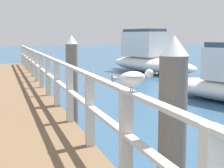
{
  "coord_description": "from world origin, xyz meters",
  "views": [
    {
      "loc": [
        -0.1,
        0.45,
        2.04
      ],
      "look_at": [
        1.96,
        7.37,
        1.11
      ],
      "focal_mm": 60.93,
      "sensor_mm": 36.0,
      "label": 1
    }
  ],
  "objects_px": {
    "dock_piling_far": "(72,79)",
    "boat_4": "(149,58)",
    "dock_piling_near": "(172,138)",
    "seagull_foreground": "(133,78)"
  },
  "relations": [
    {
      "from": "seagull_foreground",
      "to": "boat_4",
      "type": "bearing_deg",
      "value": 154.93
    },
    {
      "from": "dock_piling_near",
      "to": "boat_4",
      "type": "height_order",
      "value": "boat_4"
    },
    {
      "from": "boat_4",
      "to": "dock_piling_near",
      "type": "bearing_deg",
      "value": -124.28
    },
    {
      "from": "dock_piling_near",
      "to": "boat_4",
      "type": "relative_size",
      "value": 0.27
    },
    {
      "from": "dock_piling_near",
      "to": "dock_piling_far",
      "type": "relative_size",
      "value": 1.0
    },
    {
      "from": "dock_piling_far",
      "to": "seagull_foreground",
      "type": "bearing_deg",
      "value": -94.03
    },
    {
      "from": "dock_piling_near",
      "to": "seagull_foreground",
      "type": "distance_m",
      "value": 0.71
    },
    {
      "from": "seagull_foreground",
      "to": "dock_piling_near",
      "type": "bearing_deg",
      "value": 71.16
    },
    {
      "from": "seagull_foreground",
      "to": "boat_4",
      "type": "height_order",
      "value": "boat_4"
    },
    {
      "from": "dock_piling_far",
      "to": "boat_4",
      "type": "relative_size",
      "value": 0.27
    }
  ]
}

